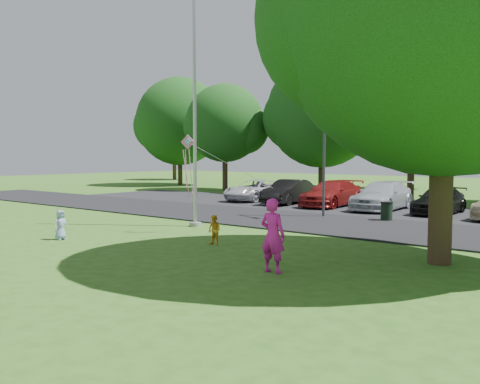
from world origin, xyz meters
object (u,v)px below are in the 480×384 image
Objects in this scene: big_tree at (441,7)px; flagpole at (195,124)px; trash_can at (387,212)px; kite at (189,155)px; street_lamp at (328,138)px; child_yellow at (214,230)px; woman at (273,235)px; child_blue at (61,225)px.

flagpole is at bearing 172.40° from big_tree.
trash_can is 9.39m from kite.
big_tree is at bearing -18.45° from kite.
street_lamp is 7.75m from kite.
flagpole is 5.93m from child_yellow.
kite is at bearing -31.88° from woman.
big_tree reaches higher than child_blue.
flagpole is at bearing -93.85° from street_lamp.
big_tree is 11.42× the size of child_blue.
street_lamp is at bearing 59.46° from kite.
child_yellow reaches higher than trash_can.
child_yellow is 3.59m from kite.
flagpole is at bearing 108.42° from kite.
big_tree is 13.63m from child_blue.
woman is at bearing -79.59° from trash_can.
big_tree is 7.39m from woman.
woman is 4.40m from child_yellow.
kite is at bearing -51.34° from flagpole.
big_tree reaches higher than street_lamp.
flagpole is 10.64m from big_tree.
flagpole is at bearing -129.89° from trash_can.
woman is 1.82× the size of child_blue.
kite is at bearing -32.60° from child_blue.
child_blue is at bearing -88.30° from street_lamp.
child_blue is at bearing -0.54° from woman.
trash_can is (2.70, 0.50, -3.25)m from street_lamp.
child_blue is (-1.18, -5.43, -3.65)m from flagpole.
street_lamp is 10.94m from big_tree.
child_yellow is at bearing -32.16° from woman.
street_lamp is 6.30× the size of child_yellow.
street_lamp is 0.52× the size of big_tree.
kite reaches higher than trash_can.
woman reaches higher than child_blue.
big_tree reaches higher than trash_can.
child_yellow is (0.96, -8.83, -3.19)m from street_lamp.
kite is (-6.17, 3.34, 1.99)m from woman.
big_tree reaches higher than woman.
child_yellow is at bearing -38.31° from flagpole.
big_tree is at bearing -69.59° from child_blue.
flagpole reaches higher than child_blue.
big_tree is at bearing -130.60° from woman.
flagpole is 9.78× the size of child_blue.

